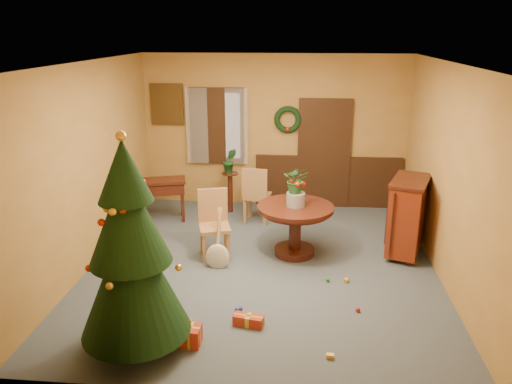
# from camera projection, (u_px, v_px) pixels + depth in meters

# --- Properties ---
(room_envelope) EXTENTS (5.50, 5.50, 5.50)m
(room_envelope) POSITION_uv_depth(u_px,v_px,m) (285.00, 150.00, 9.55)
(room_envelope) COLOR #394453
(room_envelope) RESTS_ON ground
(dining_table) EXTENTS (1.15, 1.15, 0.79)m
(dining_table) POSITION_uv_depth(u_px,v_px,m) (295.00, 221.00, 7.55)
(dining_table) COLOR black
(dining_table) RESTS_ON floor
(urn) EXTENTS (0.28, 0.28, 0.21)m
(urn) POSITION_uv_depth(u_px,v_px,m) (296.00, 199.00, 7.45)
(urn) COLOR slate
(urn) RESTS_ON dining_table
(centerpiece_plant) EXTENTS (0.37, 0.32, 0.42)m
(centerpiece_plant) POSITION_uv_depth(u_px,v_px,m) (296.00, 179.00, 7.35)
(centerpiece_plant) COLOR #1E4C23
(centerpiece_plant) RESTS_ON urn
(chair_near) EXTENTS (0.55, 0.55, 1.04)m
(chair_near) POSITION_uv_depth(u_px,v_px,m) (214.00, 221.00, 7.54)
(chair_near) COLOR brown
(chair_near) RESTS_ON floor
(chair_far) EXTENTS (0.51, 0.51, 1.04)m
(chair_far) POSITION_uv_depth(u_px,v_px,m) (256.00, 193.00, 8.80)
(chair_far) COLOR brown
(chair_far) RESTS_ON floor
(guitar) EXTENTS (0.42, 0.58, 0.81)m
(guitar) POSITION_uv_depth(u_px,v_px,m) (217.00, 241.00, 7.16)
(guitar) COLOR beige
(guitar) RESTS_ON floor
(plant_stand) EXTENTS (0.30, 0.30, 0.77)m
(plant_stand) POSITION_uv_depth(u_px,v_px,m) (230.00, 188.00, 9.36)
(plant_stand) COLOR black
(plant_stand) RESTS_ON floor
(stand_plant) EXTENTS (0.30, 0.27, 0.47)m
(stand_plant) POSITION_uv_depth(u_px,v_px,m) (230.00, 161.00, 9.19)
(stand_plant) COLOR #19471E
(stand_plant) RESTS_ON plant_stand
(christmas_tree) EXTENTS (1.17, 1.17, 2.40)m
(christmas_tree) POSITION_uv_depth(u_px,v_px,m) (131.00, 252.00, 5.12)
(christmas_tree) COLOR #382111
(christmas_tree) RESTS_ON floor
(writing_desk) EXTENTS (0.95, 0.65, 0.77)m
(writing_desk) POSITION_uv_depth(u_px,v_px,m) (161.00, 190.00, 8.91)
(writing_desk) COLOR black
(writing_desk) RESTS_ON floor
(sideboard) EXTENTS (0.78, 1.05, 1.21)m
(sideboard) POSITION_uv_depth(u_px,v_px,m) (407.00, 215.00, 7.53)
(sideboard) COLOR #611B0B
(sideboard) RESTS_ON floor
(gift_a) EXTENTS (0.32, 0.26, 0.15)m
(gift_a) POSITION_uv_depth(u_px,v_px,m) (177.00, 328.00, 5.68)
(gift_a) COLOR brown
(gift_a) RESTS_ON floor
(gift_b) EXTENTS (0.22, 0.22, 0.22)m
(gift_b) POSITION_uv_depth(u_px,v_px,m) (191.00, 336.00, 5.48)
(gift_b) COLOR #A52916
(gift_b) RESTS_ON floor
(gift_c) EXTENTS (0.35, 0.32, 0.16)m
(gift_c) POSITION_uv_depth(u_px,v_px,m) (153.00, 266.00, 7.17)
(gift_c) COLOR brown
(gift_c) RESTS_ON floor
(gift_d) EXTENTS (0.37, 0.21, 0.13)m
(gift_d) POSITION_uv_depth(u_px,v_px,m) (248.00, 320.00, 5.86)
(gift_d) COLOR #A52916
(gift_d) RESTS_ON floor
(toy_a) EXTENTS (0.09, 0.09, 0.05)m
(toy_a) POSITION_uv_depth(u_px,v_px,m) (239.00, 309.00, 6.16)
(toy_a) COLOR navy
(toy_a) RESTS_ON floor
(toy_b) EXTENTS (0.06, 0.06, 0.06)m
(toy_b) POSITION_uv_depth(u_px,v_px,m) (328.00, 280.00, 6.87)
(toy_b) COLOR #258835
(toy_b) RESTS_ON floor
(toy_c) EXTENTS (0.07, 0.09, 0.05)m
(toy_c) POSITION_uv_depth(u_px,v_px,m) (346.00, 280.00, 6.86)
(toy_c) COLOR gold
(toy_c) RESTS_ON floor
(toy_d) EXTENTS (0.06, 0.06, 0.06)m
(toy_d) POSITION_uv_depth(u_px,v_px,m) (358.00, 310.00, 6.14)
(toy_d) COLOR red
(toy_d) RESTS_ON floor
(toy_e) EXTENTS (0.08, 0.05, 0.05)m
(toy_e) POSITION_uv_depth(u_px,v_px,m) (330.00, 356.00, 5.27)
(toy_e) COLOR gold
(toy_e) RESTS_ON floor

